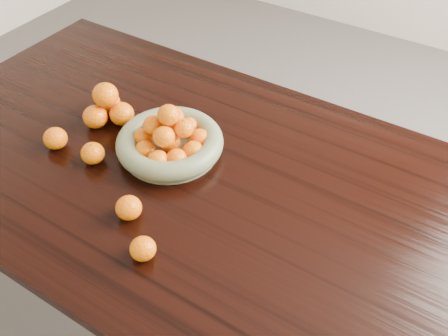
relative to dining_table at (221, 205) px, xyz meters
The scene contains 8 objects.
ground 0.66m from the dining_table, ahead, with size 5.00×5.00×0.00m, color #504D4C.
dining_table is the anchor object (origin of this frame).
fruit_bowl 0.23m from the dining_table, behind, with size 0.30×0.30×0.16m.
orange_pyramid 0.46m from the dining_table, behind, with size 0.15×0.15×0.13m.
loose_orange_0 0.39m from the dining_table, 160.77° to the right, with size 0.07×0.07×0.06m, color orange.
loose_orange_1 0.28m from the dining_table, 119.57° to the right, with size 0.07×0.07×0.06m, color orange.
loose_orange_2 0.33m from the dining_table, 93.43° to the right, with size 0.06×0.06×0.06m, color orange.
loose_orange_3 0.51m from the dining_table, 164.77° to the right, with size 0.07×0.07×0.06m, color orange.
Camera 1 is at (0.52, -0.80, 1.69)m, focal length 40.00 mm.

